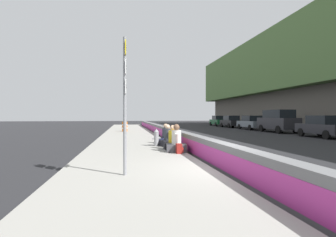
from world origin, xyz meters
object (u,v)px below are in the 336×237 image
seated_person_middle (173,142)px  backpack (179,149)px  fire_hydrant (156,137)px  parked_car_third (323,126)px  parked_car_midline (251,123)px  construction_barrel (125,127)px  route_sign_post (125,95)px  parked_car_fourth (278,121)px  parked_car_far (231,121)px  seated_person_rear (168,139)px  seated_person_far (166,137)px  seated_person_foreground (176,143)px  parked_car_farther (219,121)px

seated_person_middle → backpack: (-1.48, -0.01, -0.15)m
fire_hydrant → seated_person_middle: bearing=-156.5°
parked_car_third → parked_car_midline: 12.04m
construction_barrel → backpack: bearing=-172.2°
backpack → parked_car_third: 15.05m
route_sign_post → parked_car_fourth: 23.47m
construction_barrel → parked_car_far: 17.99m
backpack → parked_car_fourth: 19.21m
seated_person_rear → seated_person_far: bearing=-4.2°
parked_car_fourth → parked_car_midline: 5.65m
route_sign_post → seated_person_foreground: 5.13m
seated_person_foreground → parked_car_fourth: parked_car_fourth is taller
parked_car_midline → seated_person_middle: bearing=144.7°
route_sign_post → parked_car_third: size_ratio=0.79×
parked_car_midline → parked_car_farther: (11.83, -0.10, 0.00)m
parked_car_fourth → parked_car_farther: bearing=-0.1°
seated_person_rear → construction_barrel: (13.28, 2.15, 0.13)m
construction_barrel → parked_car_farther: size_ratio=0.21×
fire_hydrant → parked_car_third: 14.37m
seated_person_rear → parked_car_midline: parked_car_midline is taller
route_sign_post → construction_barrel: (19.77, -0.00, -1.61)m
construction_barrel → parked_car_fourth: 15.34m
fire_hydrant → seated_person_far: 1.36m
seated_person_foreground → seated_person_far: size_ratio=1.07×
seated_person_foreground → parked_car_fourth: size_ratio=0.25×
seated_person_foreground → parked_car_third: 14.76m
seated_person_rear → parked_car_far: size_ratio=0.25×
parked_car_far → seated_person_far: bearing=149.5°
parked_car_fourth → construction_barrel: bearing=82.8°
seated_person_middle → parked_car_midline: parked_car_midline is taller
fire_hydrant → seated_person_foreground: seated_person_foreground is taller
parked_car_farther → construction_barrel: bearing=135.6°
seated_person_middle → parked_car_farther: (30.11, -13.06, 0.38)m
fire_hydrant → seated_person_foreground: size_ratio=0.74×
seated_person_rear → parked_car_farther: bearing=-24.4°
parked_car_fourth → parked_car_midline: size_ratio=1.07×
seated_person_foreground → parked_car_fourth: (13.54, -13.01, 0.67)m
parked_car_far → parked_car_farther: same height
route_sign_post → backpack: route_sign_post is taller
seated_person_foreground → parked_car_far: size_ratio=0.26×
backpack → parked_car_midline: 23.63m
seated_person_middle → parked_car_farther: size_ratio=0.24×
seated_person_foreground → parked_car_far: parked_car_far is taller
seated_person_middle → parked_car_fourth: (12.63, -13.02, 0.70)m
route_sign_post → seated_person_far: 8.29m
seated_person_middle → construction_barrel: 14.72m
fire_hydrant → backpack: 2.93m
route_sign_post → parked_car_third: route_sign_post is taller
parked_car_fourth → parked_car_third: bearing=179.1°
parked_car_farther → route_sign_post: bearing=156.6°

